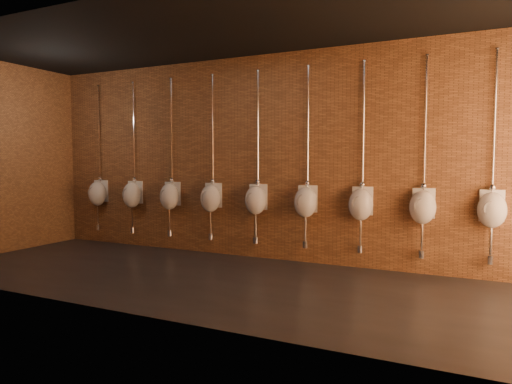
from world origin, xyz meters
TOP-DOWN VIEW (x-y plane):
  - ground at (0.00, 0.00)m, footprint 8.50×8.50m
  - room_shell at (0.00, 0.00)m, footprint 8.54×3.04m
  - urinal_0 at (-3.50, 1.38)m, footprint 0.39×0.36m
  - urinal_1 at (-2.68, 1.38)m, footprint 0.39×0.36m
  - urinal_2 at (-1.86, 1.38)m, footprint 0.39×0.36m
  - urinal_3 at (-1.03, 1.38)m, footprint 0.39×0.36m
  - urinal_4 at (-0.21, 1.38)m, footprint 0.39×0.36m
  - urinal_5 at (0.62, 1.38)m, footprint 0.39×0.36m
  - urinal_6 at (1.44, 1.38)m, footprint 0.39×0.36m
  - urinal_7 at (2.27, 1.38)m, footprint 0.39×0.36m
  - urinal_8 at (3.09, 1.38)m, footprint 0.39×0.36m

SIDE VIEW (x-z plane):
  - ground at x=0.00m, z-range 0.00..0.00m
  - urinal_0 at x=-3.50m, z-range -0.41..2.31m
  - urinal_1 at x=-2.68m, z-range -0.41..2.31m
  - urinal_2 at x=-1.86m, z-range -0.41..2.31m
  - urinal_3 at x=-1.03m, z-range -0.41..2.31m
  - urinal_4 at x=-0.21m, z-range -0.41..2.31m
  - urinal_5 at x=0.62m, z-range -0.41..2.31m
  - urinal_6 at x=1.44m, z-range -0.41..2.31m
  - urinal_7 at x=2.27m, z-range -0.41..2.31m
  - urinal_8 at x=3.09m, z-range -0.41..2.31m
  - room_shell at x=0.00m, z-range 0.40..3.62m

